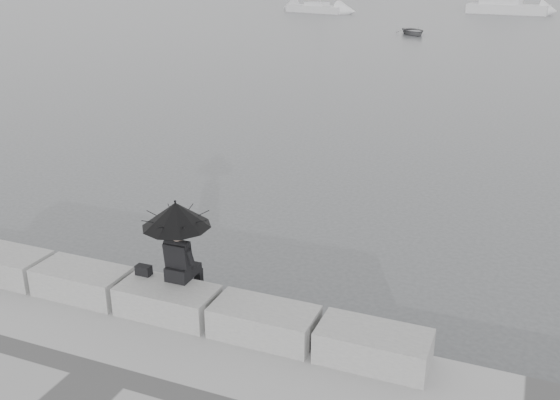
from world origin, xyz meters
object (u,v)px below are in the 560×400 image
at_px(seated_person, 176,224).
at_px(dinghy, 413,31).
at_px(sailboat_left, 317,8).
at_px(motor_cruiser, 508,6).

xyz_separation_m(seated_person, dinghy, (-5.04, 46.70, -1.70)).
relative_size(sailboat_left, dinghy, 3.74).
distance_m(seated_person, sailboat_left, 69.71).
bearing_deg(seated_person, sailboat_left, 106.44).
bearing_deg(seated_person, dinghy, 95.50).
height_order(sailboat_left, motor_cruiser, sailboat_left).
bearing_deg(sailboat_left, seated_person, -56.07).
height_order(sailboat_left, dinghy, sailboat_left).
bearing_deg(dinghy, sailboat_left, 96.08).
distance_m(seated_person, dinghy, 47.00).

